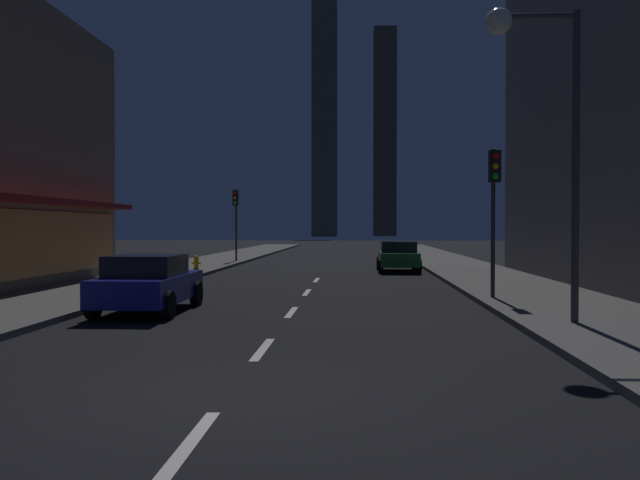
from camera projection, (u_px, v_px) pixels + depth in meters
ground_plane at (330, 264)px, 40.73m from camera, size 78.00×136.00×0.10m
sidewalk_right at (448, 262)px, 40.34m from camera, size 4.00×76.00×0.15m
sidewalk_left at (213, 261)px, 41.11m from camera, size 4.00×76.00×0.15m
lane_marking_center at (291, 312)px, 17.17m from camera, size 0.16×23.00×0.01m
skyscraper_distant_tall at (325, 120)px, 152.16m from camera, size 5.53×5.73×51.79m
skyscraper_distant_mid at (385, 133)px, 160.96m from camera, size 5.29×6.86×48.37m
car_parked_near at (148, 283)px, 17.20m from camera, size 1.98×4.24×1.45m
car_parked_far at (398, 256)px, 32.95m from camera, size 1.98×4.24×1.45m
fire_hydrant_far_left at (196, 263)px, 32.09m from camera, size 0.42×0.30×0.65m
traffic_light_near_right at (494, 190)px, 19.32m from camera, size 0.32×0.48×4.20m
traffic_light_far_left at (236, 209)px, 40.21m from camera, size 0.32×0.48×4.20m
street_lamp_right at (536, 87)px, 14.31m from camera, size 1.96×0.56×6.58m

